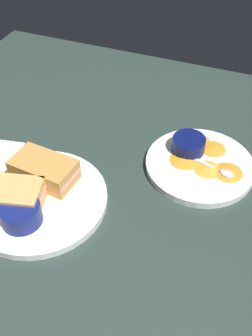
{
  "coord_description": "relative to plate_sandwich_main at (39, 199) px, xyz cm",
  "views": [
    {
      "loc": [
        29.51,
        -53.74,
        60.82
      ],
      "look_at": [
        7.74,
        1.88,
        3.0
      ],
      "focal_mm": 42.05,
      "sensor_mm": 36.0,
      "label": 1
    }
  ],
  "objects": [
    {
      "name": "spoon_by_dark_ramekin",
      "position": [
        -0.01,
        -0.32,
        1.16
      ],
      "size": [
        2.4,
        9.93,
        0.8
      ],
      "color": "silver",
      "rests_on": "plate_sandwich_main"
    },
    {
      "name": "ground_plane",
      "position": [
        6.28,
        11.01,
        -2.3
      ],
      "size": [
        110.0,
        110.0,
        3.0
      ],
      "primitive_type": "cube",
      "color": "#283833"
    },
    {
      "name": "plate_chips_companion",
      "position": [
        28.04,
        21.78,
        0.0
      ],
      "size": [
        23.92,
        23.92,
        1.6
      ],
      "primitive_type": "cylinder",
      "color": "white",
      "rests_on": "ground_plane"
    },
    {
      "name": "plantain_chip_scatter",
      "position": [
        28.3,
        23.33,
        1.1
      ],
      "size": [
        17.78,
        15.95,
        0.6
      ],
      "color": "orange",
      "rests_on": "plate_chips_companion"
    },
    {
      "name": "spoon_by_gravy_ramekin",
      "position": [
        32.9,
        20.47,
        1.16
      ],
      "size": [
        9.9,
        4.02,
        0.8
      ],
      "color": "silver",
      "rests_on": "plate_chips_companion"
    },
    {
      "name": "ramekin_dark_sauce",
      "position": [
        0.38,
        -6.29,
        3.04
      ],
      "size": [
        7.84,
        7.84,
        4.18
      ],
      "color": "navy",
      "rests_on": "plate_sandwich_main"
    },
    {
      "name": "ramekin_light_gravy",
      "position": [
        24.46,
        24.77,
        2.65
      ],
      "size": [
        7.42,
        7.42,
        3.42
      ],
      "color": "#0C144C",
      "rests_on": "plate_chips_companion"
    },
    {
      "name": "sandwich_half_near",
      "position": [
        -1.14,
        5.2,
        3.2
      ],
      "size": [
        13.88,
        8.83,
        4.8
      ],
      "color": "#C68C42",
      "rests_on": "plate_sandwich_main"
    },
    {
      "name": "plate_sandwich_main",
      "position": [
        0.0,
        0.0,
        0.0
      ],
      "size": [
        28.0,
        28.0,
        1.6
      ],
      "primitive_type": "cylinder",
      "color": "white",
      "rests_on": "ground_plane"
    },
    {
      "name": "sandwich_half_far",
      "position": [
        -3.93,
        -3.59,
        3.2
      ],
      "size": [
        14.59,
        10.61,
        4.8
      ],
      "color": "tan",
      "rests_on": "plate_sandwich_main"
    }
  ]
}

